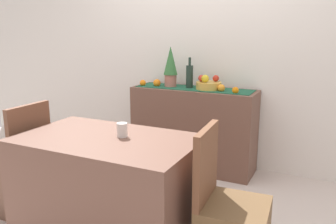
# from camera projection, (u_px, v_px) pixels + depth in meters

# --- Properties ---
(ground_plane) EXTENTS (6.40, 6.40, 0.02)m
(ground_plane) POSITION_uv_depth(u_px,v_px,m) (150.00, 204.00, 3.00)
(ground_plane) COLOR beige
(ground_plane) RESTS_ON ground
(room_wall_rear) EXTENTS (6.40, 0.06, 2.70)m
(room_wall_rear) POSITION_uv_depth(u_px,v_px,m) (201.00, 39.00, 3.72)
(room_wall_rear) COLOR silver
(room_wall_rear) RESTS_ON ground
(sideboard_console) EXTENTS (1.29, 0.42, 0.86)m
(sideboard_console) POSITION_uv_depth(u_px,v_px,m) (193.00, 129.00, 3.69)
(sideboard_console) COLOR brown
(sideboard_console) RESTS_ON ground
(table_runner) EXTENTS (1.21, 0.32, 0.01)m
(table_runner) POSITION_uv_depth(u_px,v_px,m) (194.00, 88.00, 3.59)
(table_runner) COLOR #1C533A
(table_runner) RESTS_ON sideboard_console
(fruit_bowl) EXTENTS (0.25, 0.25, 0.07)m
(fruit_bowl) POSITION_uv_depth(u_px,v_px,m) (209.00, 86.00, 3.52)
(fruit_bowl) COLOR gold
(fruit_bowl) RESTS_ON table_runner
(apple_center) EXTENTS (0.07, 0.07, 0.07)m
(apple_center) POSITION_uv_depth(u_px,v_px,m) (201.00, 78.00, 3.54)
(apple_center) COLOR red
(apple_center) RESTS_ON fruit_bowl
(apple_upper) EXTENTS (0.08, 0.08, 0.08)m
(apple_upper) POSITION_uv_depth(u_px,v_px,m) (205.00, 79.00, 3.47)
(apple_upper) COLOR gold
(apple_upper) RESTS_ON fruit_bowl
(apple_left) EXTENTS (0.07, 0.07, 0.07)m
(apple_left) POSITION_uv_depth(u_px,v_px,m) (216.00, 78.00, 3.54)
(apple_left) COLOR #B5291B
(apple_left) RESTS_ON fruit_bowl
(wine_bottle) EXTENTS (0.07, 0.07, 0.32)m
(wine_bottle) POSITION_uv_depth(u_px,v_px,m) (190.00, 76.00, 3.59)
(wine_bottle) COLOR #1E2F26
(wine_bottle) RESTS_ON sideboard_console
(potted_plant) EXTENTS (0.15, 0.15, 0.42)m
(potted_plant) POSITION_uv_depth(u_px,v_px,m) (171.00, 66.00, 3.65)
(potted_plant) COLOR #AE6658
(potted_plant) RESTS_ON sideboard_console
(orange_loose_mid) EXTENTS (0.07, 0.07, 0.07)m
(orange_loose_mid) POSITION_uv_depth(u_px,v_px,m) (143.00, 83.00, 3.76)
(orange_loose_mid) COLOR orange
(orange_loose_mid) RESTS_ON sideboard_console
(orange_loose_far) EXTENTS (0.08, 0.08, 0.08)m
(orange_loose_far) POSITION_uv_depth(u_px,v_px,m) (157.00, 83.00, 3.72)
(orange_loose_far) COLOR orange
(orange_loose_far) RESTS_ON sideboard_console
(orange_loose_end) EXTENTS (0.07, 0.07, 0.07)m
(orange_loose_end) POSITION_uv_depth(u_px,v_px,m) (221.00, 88.00, 3.41)
(orange_loose_end) COLOR orange
(orange_loose_end) RESTS_ON sideboard_console
(orange_loose_near_bowl) EXTENTS (0.06, 0.06, 0.06)m
(orange_loose_near_bowl) POSITION_uv_depth(u_px,v_px,m) (235.00, 90.00, 3.31)
(orange_loose_near_bowl) COLOR orange
(orange_loose_near_bowl) RESTS_ON sideboard_console
(dining_table) EXTENTS (1.23, 0.74, 0.74)m
(dining_table) POSITION_uv_depth(u_px,v_px,m) (109.00, 188.00, 2.45)
(dining_table) COLOR brown
(dining_table) RESTS_ON ground
(coffee_cup) EXTENTS (0.07, 0.07, 0.10)m
(coffee_cup) POSITION_uv_depth(u_px,v_px,m) (122.00, 130.00, 2.37)
(coffee_cup) COLOR silver
(coffee_cup) RESTS_ON dining_table
(chair_near_window) EXTENTS (0.40, 0.40, 0.90)m
(chair_near_window) POSITION_uv_depth(u_px,v_px,m) (20.00, 179.00, 2.84)
(chair_near_window) COLOR brown
(chair_near_window) RESTS_ON ground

